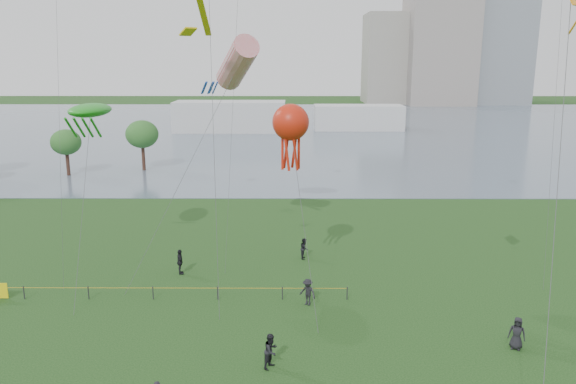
{
  "coord_description": "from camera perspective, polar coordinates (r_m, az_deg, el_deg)",
  "views": [
    {
      "loc": [
        0.13,
        -17.42,
        14.62
      ],
      "look_at": [
        0.0,
        10.0,
        8.0
      ],
      "focal_mm": 35.0,
      "sensor_mm": 36.0,
      "label": 1
    }
  ],
  "objects": [
    {
      "name": "lake",
      "position": [
        118.32,
        0.22,
        6.49
      ],
      "size": [
        400.0,
        120.0,
        0.08
      ],
      "primitive_type": "cube",
      "color": "slate",
      "rests_on": "ground_plane"
    },
    {
      "name": "building_mid",
      "position": [
        185.24,
        15.11,
        14.49
      ],
      "size": [
        20.0,
        20.0,
        38.0
      ],
      "primitive_type": "cube",
      "color": "gray",
      "rests_on": "ground_plane"
    },
    {
      "name": "building_low",
      "position": [
        188.14,
        10.31,
        13.18
      ],
      "size": [
        16.0,
        18.0,
        28.0
      ],
      "primitive_type": "cube",
      "color": "gray",
      "rests_on": "ground_plane"
    },
    {
      "name": "pavilion_left",
      "position": [
        113.67,
        -5.9,
        7.64
      ],
      "size": [
        22.0,
        8.0,
        6.0
      ],
      "primitive_type": "cube",
      "color": "silver",
      "rests_on": "ground_plane"
    },
    {
      "name": "pavilion_right",
      "position": [
        116.88,
        7.15,
        7.52
      ],
      "size": [
        18.0,
        7.0,
        5.0
      ],
      "primitive_type": "cube",
      "color": "silver",
      "rests_on": "ground_plane"
    },
    {
      "name": "fence",
      "position": [
        38.03,
        -22.67,
        -9.24
      ],
      "size": [
        24.07,
        0.07,
        1.05
      ],
      "color": "black",
      "rests_on": "ground_plane"
    },
    {
      "name": "spectator_a",
      "position": [
        28.01,
        -1.72,
        -15.82
      ],
      "size": [
        1.01,
        1.07,
        1.75
      ],
      "primitive_type": "imported",
      "rotation": [
        0.0,
        0.0,
        1.01
      ],
      "color": "black",
      "rests_on": "ground_plane"
    },
    {
      "name": "spectator_b",
      "position": [
        34.33,
        2.01,
        -10.12
      ],
      "size": [
        1.23,
        1.11,
        1.66
      ],
      "primitive_type": "imported",
      "rotation": [
        0.0,
        0.0,
        -0.59
      ],
      "color": "black",
      "rests_on": "ground_plane"
    },
    {
      "name": "spectator_c",
      "position": [
        39.58,
        -10.92,
        -6.99
      ],
      "size": [
        0.67,
        1.11,
        1.77
      ],
      "primitive_type": "imported",
      "rotation": [
        0.0,
        0.0,
        1.81
      ],
      "color": "black",
      "rests_on": "ground_plane"
    },
    {
      "name": "spectator_d",
      "position": [
        31.81,
        22.24,
        -13.14
      ],
      "size": [
        1.0,
        0.86,
        1.72
      ],
      "primitive_type": "imported",
      "rotation": [
        0.0,
        0.0,
        -0.45
      ],
      "color": "black",
      "rests_on": "ground_plane"
    },
    {
      "name": "spectator_g",
      "position": [
        41.82,
        1.68,
        -5.75
      ],
      "size": [
        0.67,
        0.82,
        1.57
      ],
      "primitive_type": "imported",
      "rotation": [
        0.0,
        0.0,
        1.46
      ],
      "color": "black",
      "rests_on": "ground_plane"
    },
    {
      "name": "kite_windsock",
      "position": [
        39.41,
        -5.21,
        12.89
      ],
      "size": [
        8.65,
        8.98,
        16.11
      ],
      "rotation": [
        0.0,
        0.0,
        -0.16
      ],
      "color": "#3F3F42"
    },
    {
      "name": "kite_creature",
      "position": [
        40.93,
        -19.46,
        7.81
      ],
      "size": [
        2.6,
        10.83,
        11.54
      ],
      "rotation": [
        0.0,
        0.0,
        0.05
      ],
      "color": "#3F3F42"
    },
    {
      "name": "kite_octopus",
      "position": [
        34.17,
        0.27,
        6.98
      ],
      "size": [
        2.65,
        7.25,
        11.89
      ],
      "rotation": [
        0.0,
        0.0,
        -0.15
      ],
      "color": "#3F3F42"
    },
    {
      "name": "kite_delta",
      "position": [
        25.78,
        26.83,
        15.66
      ],
      "size": [
        4.46,
        10.06,
        17.77
      ],
      "rotation": [
        0.0,
        0.0,
        0.4
      ],
      "color": "#3F3F42"
    }
  ]
}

